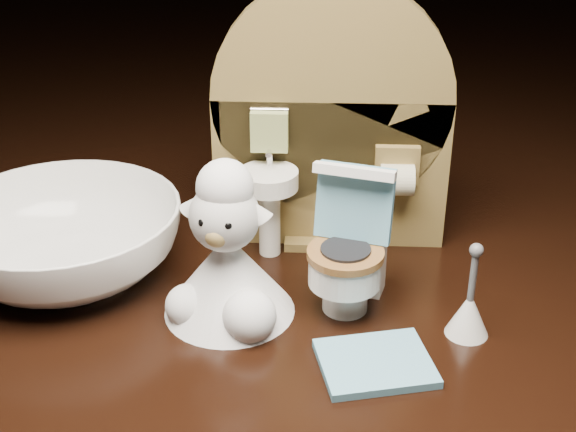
# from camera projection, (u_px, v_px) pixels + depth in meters

# --- Properties ---
(backdrop_panel) EXTENTS (0.13, 0.05, 0.15)m
(backdrop_panel) POSITION_uv_depth(u_px,v_px,m) (330.00, 133.00, 0.44)
(backdrop_panel) COLOR olive
(backdrop_panel) RESTS_ON ground
(toy_toilet) EXTENTS (0.04, 0.05, 0.07)m
(toy_toilet) POSITION_uv_depth(u_px,v_px,m) (350.00, 255.00, 0.40)
(toy_toilet) COLOR white
(toy_toilet) RESTS_ON ground
(bath_mat) EXTENTS (0.06, 0.05, 0.00)m
(bath_mat) POSITION_uv_depth(u_px,v_px,m) (375.00, 363.00, 0.36)
(bath_mat) COLOR #5FA0BB
(bath_mat) RESTS_ON ground
(toilet_brush) EXTENTS (0.02, 0.02, 0.05)m
(toilet_brush) POSITION_uv_depth(u_px,v_px,m) (469.00, 311.00, 0.38)
(toilet_brush) COLOR white
(toilet_brush) RESTS_ON ground
(plush_lamb) EXTENTS (0.07, 0.07, 0.08)m
(plush_lamb) POSITION_uv_depth(u_px,v_px,m) (227.00, 263.00, 0.39)
(plush_lamb) COLOR white
(plush_lamb) RESTS_ON ground
(ceramic_bowl) EXTENTS (0.15, 0.15, 0.04)m
(ceramic_bowl) POSITION_uv_depth(u_px,v_px,m) (64.00, 240.00, 0.43)
(ceramic_bowl) COLOR white
(ceramic_bowl) RESTS_ON ground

